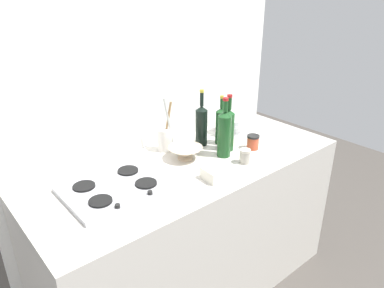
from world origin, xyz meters
The scene contains 14 objects.
ground_plane centered at (0.00, 0.00, 0.00)m, with size 6.00×6.00×0.00m, color #47423D.
counter_block centered at (0.00, 0.00, 0.45)m, with size 1.80×0.70×0.90m, color beige.
backsplash_panel centered at (0.00, 0.38, 1.29)m, with size 1.90×0.06×2.57m, color white.
stovetop_hob centered at (-0.46, 0.03, 0.91)m, with size 0.48×0.37×0.04m.
plate_stack centered at (0.49, 0.17, 0.96)m, with size 0.21×0.21×0.11m.
wine_bottle_leftmost centered at (0.21, -0.04, 1.04)m, with size 0.08×0.08×0.35m.
wine_bottle_mid_left centered at (0.32, 0.10, 1.02)m, with size 0.07×0.07×0.31m.
wine_bottle_mid_right centered at (0.21, 0.16, 1.03)m, with size 0.07×0.07×0.35m.
wine_bottle_rightmost centered at (0.28, 0.01, 1.03)m, with size 0.07×0.07×0.34m.
mixing_bowl centered at (0.01, 0.07, 0.94)m, with size 0.19×0.19×0.07m.
butter_dish centered at (0.00, -0.20, 0.93)m, with size 0.15×0.11×0.06m, color silver.
utensil_crock centered at (-0.01, 0.24, 0.98)m, with size 0.09×0.08×0.32m.
condiment_jar_front centered at (0.23, -0.18, 0.94)m, with size 0.06×0.06×0.08m.
condiment_jar_rear centered at (0.41, -0.08, 0.94)m, with size 0.07×0.07×0.09m.
Camera 1 is at (-1.15, -1.36, 1.82)m, focal length 33.96 mm.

